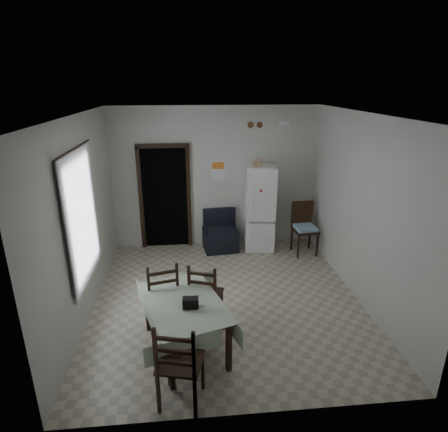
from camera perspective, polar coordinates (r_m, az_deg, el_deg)
ground at (r=6.22m, az=0.46°, el=-12.49°), size 4.50×4.50×0.00m
ceiling at (r=5.28m, az=0.55°, el=15.21°), size 4.20×4.50×0.02m
wall_back at (r=7.73m, az=-1.28°, el=5.76°), size 4.20×0.02×2.90m
wall_front at (r=3.56m, az=4.45°, el=-11.91°), size 4.20×0.02×2.90m
wall_left at (r=5.76m, az=-20.74°, el=-0.49°), size 0.02×4.50×2.90m
wall_right at (r=6.16m, az=20.32°, el=0.84°), size 0.02×4.50×2.90m
doorway at (r=8.02m, az=-8.88°, el=3.16°), size 1.06×0.52×2.22m
window_recess at (r=5.56m, az=-21.86°, el=-0.25°), size 0.10×1.20×1.60m
curtain at (r=5.53m, az=-20.76°, el=-0.21°), size 0.02×1.45×1.85m
curtain_rod at (r=5.30m, az=-21.90°, el=9.49°), size 0.02×1.60×0.02m
calendar at (r=7.68m, az=-0.91°, el=6.98°), size 0.28×0.02×0.40m
calendar_image at (r=7.66m, az=-0.91°, el=7.70°), size 0.24×0.01×0.14m
light_switch at (r=7.82m, az=-0.16°, el=3.28°), size 0.08×0.02×0.12m
vent_left at (r=7.62m, az=4.08°, el=13.68°), size 0.12×0.03×0.12m
vent_right at (r=7.65m, az=5.45°, el=13.67°), size 0.12×0.03×0.12m
emergency_light at (r=7.72m, az=9.02°, el=13.80°), size 0.25×0.07×0.09m
fridge at (r=7.70m, az=5.45°, el=1.24°), size 0.64×0.64×1.77m
tan_cone at (r=7.42m, az=5.13°, el=8.36°), size 0.22×0.22×0.18m
navy_seat at (r=7.75m, az=-0.56°, el=-2.28°), size 0.74×0.72×0.82m
corner_chair at (r=7.71m, az=12.26°, el=-1.96°), size 0.49×0.49×1.06m
dining_table at (r=5.05m, az=-5.97°, el=-16.28°), size 1.28×1.58×0.71m
black_bag at (r=4.71m, az=-5.12°, el=-13.03°), size 0.20×0.12×0.13m
dining_chair_far_left at (r=5.44m, az=-9.47°, el=-11.48°), size 0.54×0.54×1.04m
dining_chair_far_right at (r=5.42m, az=-2.75°, el=-11.64°), size 0.55×0.55×1.00m
dining_chair_near_head at (r=4.27m, az=-6.66°, el=-21.08°), size 0.55×0.55×1.07m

